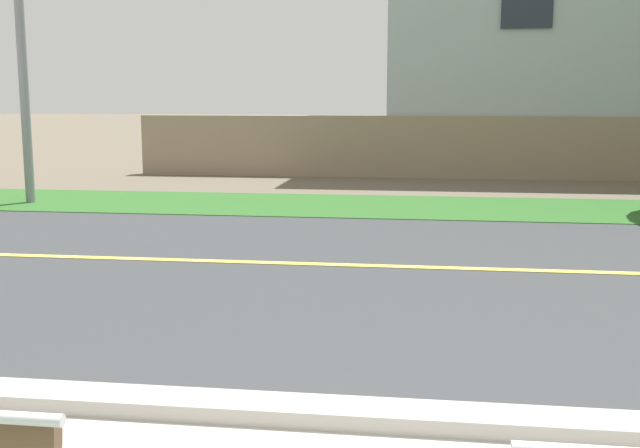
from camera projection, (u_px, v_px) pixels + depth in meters
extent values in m
plane|color=#665B4C|center=(397.00, 242.00, 9.93)|extent=(140.00, 140.00, 0.00)
cube|color=#ADA89E|center=(358.00, 415.00, 4.40)|extent=(44.00, 0.30, 0.11)
cube|color=#383A3D|center=(392.00, 267.00, 8.46)|extent=(52.00, 8.00, 0.01)
cube|color=#E0CC4C|center=(392.00, 266.00, 8.46)|extent=(48.00, 0.14, 0.01)
cube|color=#2D6026|center=(405.00, 207.00, 13.06)|extent=(48.00, 2.80, 0.02)
cylinder|color=gray|center=(19.00, 7.00, 13.01)|extent=(0.16, 0.16, 6.63)
cube|color=gray|center=(418.00, 147.00, 17.71)|extent=(13.00, 0.36, 1.40)
cube|color=#A3ADB2|center=(611.00, 26.00, 19.73)|extent=(10.97, 6.40, 7.18)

